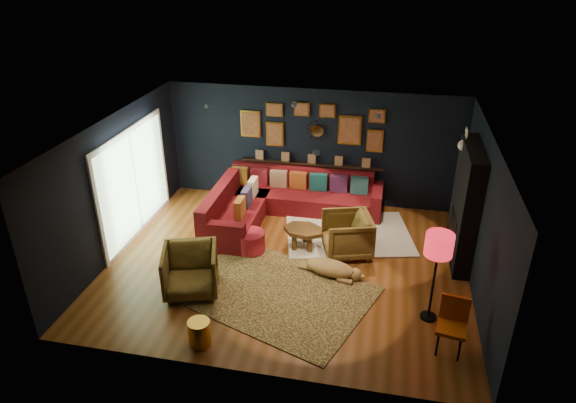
% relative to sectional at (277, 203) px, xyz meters
% --- Properties ---
extents(floor, '(6.50, 6.50, 0.00)m').
position_rel_sectional_xyz_m(floor, '(0.61, -1.81, -0.32)').
color(floor, brown).
rests_on(floor, ground).
extents(room_walls, '(6.50, 6.50, 6.50)m').
position_rel_sectional_xyz_m(room_walls, '(0.61, -1.81, 1.27)').
color(room_walls, black).
rests_on(room_walls, ground).
extents(sectional, '(3.41, 2.69, 0.86)m').
position_rel_sectional_xyz_m(sectional, '(0.00, 0.00, 0.00)').
color(sectional, maroon).
rests_on(sectional, ground).
extents(ledge, '(3.20, 0.12, 0.04)m').
position_rel_sectional_xyz_m(ledge, '(0.61, 0.87, 0.60)').
color(ledge, black).
rests_on(ledge, room_walls).
extents(gallery_wall, '(3.15, 0.04, 1.02)m').
position_rel_sectional_xyz_m(gallery_wall, '(0.60, 0.91, 1.48)').
color(gallery_wall, gold).
rests_on(gallery_wall, room_walls).
extents(sunburst_mirror, '(0.47, 0.16, 0.47)m').
position_rel_sectional_xyz_m(sunburst_mirror, '(0.71, 0.91, 1.38)').
color(sunburst_mirror, silver).
rests_on(sunburst_mirror, room_walls).
extents(fireplace, '(0.31, 1.60, 2.20)m').
position_rel_sectional_xyz_m(fireplace, '(3.71, -0.91, 0.70)').
color(fireplace, black).
rests_on(fireplace, ground).
extents(deer_head, '(0.50, 0.28, 0.45)m').
position_rel_sectional_xyz_m(deer_head, '(3.75, -0.41, 1.73)').
color(deer_head, white).
rests_on(deer_head, fireplace).
extents(sliding_door, '(0.06, 2.80, 2.20)m').
position_rel_sectional_xyz_m(sliding_door, '(-2.60, -1.21, 0.78)').
color(sliding_door, white).
rests_on(sliding_door, ground).
extents(ceiling_spots, '(3.30, 2.50, 0.06)m').
position_rel_sectional_xyz_m(ceiling_spots, '(0.61, -1.01, 2.24)').
color(ceiling_spots, black).
rests_on(ceiling_spots, room_walls).
extents(shag_rug, '(2.83, 2.33, 0.03)m').
position_rel_sectional_xyz_m(shag_rug, '(1.61, -0.51, -0.31)').
color(shag_rug, white).
rests_on(shag_rug, ground).
extents(leopard_rug, '(3.66, 3.14, 0.02)m').
position_rel_sectional_xyz_m(leopard_rug, '(0.58, -2.72, -0.31)').
color(leopard_rug, tan).
rests_on(leopard_rug, ground).
extents(coffee_table, '(0.91, 0.75, 0.40)m').
position_rel_sectional_xyz_m(coffee_table, '(0.80, -1.19, 0.03)').
color(coffee_table, '#563A1A').
rests_on(coffee_table, shag_rug).
extents(pouf, '(0.57, 0.57, 0.37)m').
position_rel_sectional_xyz_m(pouf, '(-0.18, -1.51, -0.10)').
color(pouf, '#A51B2A').
rests_on(pouf, shag_rug).
extents(armchair_left, '(1.09, 1.05, 0.91)m').
position_rel_sectional_xyz_m(armchair_left, '(-0.81, -2.95, 0.13)').
color(armchair_left, '#AC8735').
rests_on(armchair_left, ground).
extents(armchair_right, '(1.02, 1.06, 0.88)m').
position_rel_sectional_xyz_m(armchair_right, '(1.64, -1.21, 0.12)').
color(armchair_right, '#AC8735').
rests_on(armchair_right, ground).
extents(gold_stool, '(0.33, 0.33, 0.41)m').
position_rel_sectional_xyz_m(gold_stool, '(-0.22, -4.16, -0.12)').
color(gold_stool, gold).
rests_on(gold_stool, ground).
extents(orange_chair, '(0.47, 0.47, 0.86)m').
position_rel_sectional_xyz_m(orange_chair, '(3.38, -3.50, 0.19)').
color(orange_chair, black).
rests_on(orange_chair, ground).
extents(floor_lamp, '(0.42, 0.42, 1.53)m').
position_rel_sectional_xyz_m(floor_lamp, '(3.11, -2.86, 0.96)').
color(floor_lamp, black).
rests_on(floor_lamp, ground).
extents(dog, '(1.34, 0.87, 0.39)m').
position_rel_sectional_xyz_m(dog, '(1.43, -2.01, -0.11)').
color(dog, tan).
rests_on(dog, leopard_rug).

